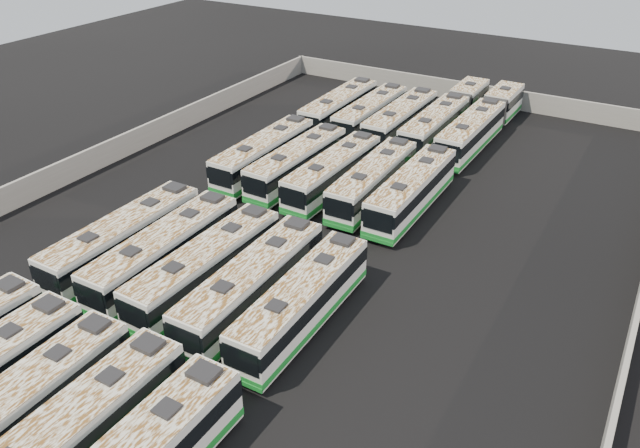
{
  "coord_description": "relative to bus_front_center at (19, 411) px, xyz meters",
  "views": [
    {
      "loc": [
        20.9,
        -32.76,
        23.87
      ],
      "look_at": [
        1.43,
        0.54,
        1.6
      ],
      "focal_mm": 35.0,
      "sensor_mm": 36.0,
      "label": 1
    }
  ],
  "objects": [
    {
      "name": "bus_midback_far_right",
      "position": [
        6.94,
        30.28,
        0.04
      ],
      "size": [
        2.7,
        12.5,
        3.52
      ],
      "rotation": [
        0.0,
        0.0,
        0.0
      ],
      "color": "silver",
      "rests_on": "ground"
    },
    {
      "name": "bus_front_right",
      "position": [
        3.45,
        -0.01,
        0.06
      ],
      "size": [
        2.7,
        12.6,
        3.55
      ],
      "rotation": [
        0.0,
        0.0,
        -0.0
      ],
      "color": "silver",
      "rests_on": "ground"
    },
    {
      "name": "bus_midfront_far_left",
      "position": [
        -7.09,
        13.66,
        0.07
      ],
      "size": [
        2.77,
        12.66,
        3.56
      ],
      "rotation": [
        0.0,
        0.0,
        -0.01
      ],
      "color": "silver",
      "rests_on": "ground"
    },
    {
      "name": "perimeter_wall",
      "position": [
        1.78,
        21.89,
        -0.66
      ],
      "size": [
        45.2,
        73.2,
        2.2
      ],
      "color": "slate",
      "rests_on": "ground"
    },
    {
      "name": "bus_midback_left",
      "position": [
        -3.61,
        30.25,
        0.01
      ],
      "size": [
        2.89,
        12.3,
        3.45
      ],
      "rotation": [
        0.0,
        0.0,
        -0.02
      ],
      "color": "silver",
      "rests_on": "ground"
    },
    {
      "name": "bus_back_center",
      "position": [
        -0.1,
        43.99,
        0.07
      ],
      "size": [
        2.77,
        12.68,
        3.57
      ],
      "rotation": [
        0.0,
        0.0,
        -0.01
      ],
      "color": "silver",
      "rests_on": "ground"
    },
    {
      "name": "bus_back_far_left",
      "position": [
        -7.1,
        44.05,
        0.06
      ],
      "size": [
        2.79,
        12.65,
        3.56
      ],
      "rotation": [
        0.0,
        0.0,
        0.01
      ],
      "color": "silver",
      "rests_on": "ground"
    },
    {
      "name": "bus_midfront_right",
      "position": [
        3.55,
        13.71,
        0.07
      ],
      "size": [
        2.85,
        12.69,
        3.57
      ],
      "rotation": [
        0.0,
        0.0,
        0.01
      ],
      "color": "silver",
      "rests_on": "ground"
    },
    {
      "name": "bus_midback_center",
      "position": [
        -0.04,
        30.14,
        -0.0
      ],
      "size": [
        2.85,
        12.22,
        3.43
      ],
      "rotation": [
        0.0,
        0.0,
        -0.02
      ],
      "color": "silver",
      "rests_on": "ground"
    },
    {
      "name": "bus_midfront_left",
      "position": [
        -3.6,
        13.82,
        0.07
      ],
      "size": [
        2.82,
        12.68,
        3.57
      ],
      "rotation": [
        0.0,
        0.0,
        0.01
      ],
      "color": "silver",
      "rests_on": "ground"
    },
    {
      "name": "bus_back_left",
      "position": [
        -3.53,
        44.2,
        0.02
      ],
      "size": [
        2.64,
        12.33,
        3.47
      ],
      "rotation": [
        0.0,
        0.0,
        -0.0
      ],
      "color": "silver",
      "rests_on": "ground"
    },
    {
      "name": "bus_midfront_far_right",
      "position": [
        7.03,
        13.8,
        -0.0
      ],
      "size": [
        2.74,
        12.21,
        3.43
      ],
      "rotation": [
        0.0,
        0.0,
        0.01
      ],
      "color": "silver",
      "rests_on": "ground"
    },
    {
      "name": "bus_back_right",
      "position": [
        3.42,
        47.49,
        0.04
      ],
      "size": [
        2.67,
        19.37,
        3.51
      ],
      "rotation": [
        0.0,
        0.0,
        -0.0
      ],
      "color": "silver",
      "rests_on": "ground"
    },
    {
      "name": "bus_front_center",
      "position": [
        0.0,
        0.0,
        0.0
      ],
      "size": [
        2.88,
        12.25,
        3.44
      ],
      "rotation": [
        0.0,
        0.0,
        0.02
      ],
      "color": "silver",
      "rests_on": "ground"
    },
    {
      "name": "ground",
      "position": [
        1.78,
        21.89,
        -1.76
      ],
      "size": [
        140.0,
        140.0,
        0.0
      ],
      "primitive_type": "plane",
      "color": "black",
      "rests_on": "ground"
    },
    {
      "name": "bus_midfront_center",
      "position": [
        -0.1,
        13.8,
        0.04
      ],
      "size": [
        2.93,
        12.55,
        3.52
      ],
      "rotation": [
        0.0,
        0.0,
        -0.02
      ],
      "color": "silver",
      "rests_on": "ground"
    },
    {
      "name": "bus_back_far_right",
      "position": [
        7.07,
        47.63,
        0.06
      ],
      "size": [
        2.97,
        19.6,
        3.55
      ],
      "rotation": [
        0.0,
        0.0,
        -0.02
      ],
      "color": "silver",
      "rests_on": "ground"
    },
    {
      "name": "bus_midback_far_left",
      "position": [
        -7.06,
        30.26,
        0.05
      ],
      "size": [
        2.68,
        12.56,
        3.54
      ],
      "rotation": [
        0.0,
        0.0,
        0.0
      ],
      "color": "silver",
      "rests_on": "ground"
    },
    {
      "name": "bus_midback_right",
      "position": [
        3.52,
        30.39,
        0.01
      ],
      "size": [
        2.88,
        12.3,
        3.45
      ],
      "rotation": [
        0.0,
        0.0,
        0.02
      ],
      "color": "silver",
      "rests_on": "ground"
    }
  ]
}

